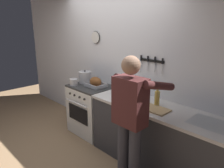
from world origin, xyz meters
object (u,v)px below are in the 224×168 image
bottle_cooking_oil (157,98)px  roasting_pan (96,82)px  cutting_board (155,109)px  bottle_vinegar (131,90)px  stove (92,109)px  bottle_dish_soap (140,92)px  person_cook (131,116)px  stock_pot (85,77)px  saucepan (74,82)px

bottle_cooking_oil → roasting_pan: bearing=-179.2°
cutting_board → bottle_vinegar: size_ratio=1.36×
stove → bottle_dish_soap: 1.16m
person_cook → bottle_cooking_oil: person_cook is taller
person_cook → bottle_vinegar: (-0.54, 0.61, 0.06)m
stock_pot → stove: bearing=-12.1°
bottle_cooking_oil → cutting_board: bearing=-63.0°
roasting_pan → bottle_vinegar: bearing=1.9°
stove → bottle_cooking_oil: 1.48m
stove → bottle_vinegar: bottle_vinegar is taller
roasting_pan → cutting_board: bearing=-5.2°
roasting_pan → bottle_vinegar: bottle_vinegar is taller
stock_pot → saucepan: bearing=-91.0°
saucepan → bottle_cooking_oil: bearing=8.3°
saucepan → bottle_cooking_oil: 1.64m
stock_pot → cutting_board: stock_pot is taller
cutting_board → bottle_vinegar: 0.58m
person_cook → saucepan: (-1.68, 0.37, 0.01)m
stock_pot → cutting_board: (1.69, -0.16, -0.10)m
stove → stock_pot: 0.61m
person_cook → saucepan: size_ratio=11.51×
stock_pot → bottle_vinegar: (1.14, -0.01, 0.00)m
roasting_pan → cutting_board: (1.34, -0.12, -0.07)m
stock_pot → bottle_cooking_oil: 1.62m
stove → person_cook: person_cook is taller
saucepan → bottle_vinegar: (1.14, 0.24, 0.05)m
bottle_dish_soap → saucepan: bearing=-166.3°
stock_pot → bottle_cooking_oil: bottle_cooking_oil is taller
saucepan → stove: bearing=39.1°
cutting_board → bottle_vinegar: bearing=165.1°
roasting_pan → bottle_cooking_oil: size_ratio=1.33×
saucepan → stock_pot: bearing=89.0°
cutting_board → bottle_cooking_oil: 0.19m
stock_pot → saucepan: size_ratio=1.66×
person_cook → stock_pot: bearing=62.0°
bottle_dish_soap → cutting_board: bearing=-26.7°
saucepan → cutting_board: (1.69, 0.10, -0.05)m
cutting_board → bottle_dish_soap: size_ratio=1.59×
bottle_dish_soap → bottle_cooking_oil: bearing=-11.8°
stock_pot → cutting_board: 1.70m
bottle_vinegar → person_cook: bearing=-48.4°
stove → stock_pot: stock_pot is taller
stove → cutting_board: size_ratio=2.50×
person_cook → roasting_pan: (-1.33, 0.58, 0.03)m
stove → bottle_cooking_oil: bottle_cooking_oil is taller
person_cook → bottle_dish_soap: size_ratio=7.31×
roasting_pan → stock_pot: stock_pot is taller
saucepan → bottle_cooking_oil: size_ratio=0.55×
bottle_cooking_oil → bottle_vinegar: size_ratio=1.00×
stove → roasting_pan: size_ratio=2.56×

